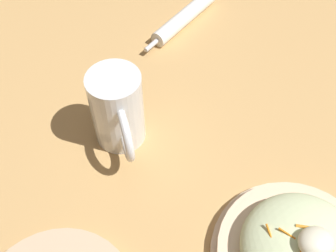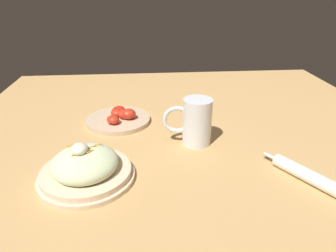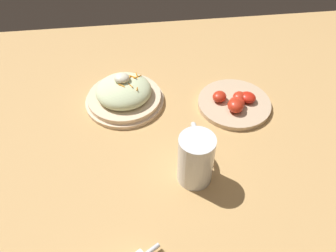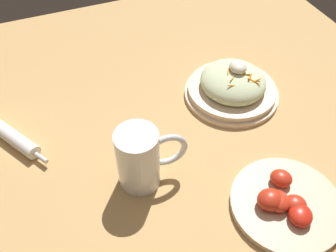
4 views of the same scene
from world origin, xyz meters
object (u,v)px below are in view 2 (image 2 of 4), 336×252
at_px(napkin_roll, 310,177).
at_px(tomato_plate, 119,118).
at_px(salad_plate, 86,168).
at_px(beer_mug, 196,124).

relative_size(napkin_roll, tomato_plate, 0.96).
height_order(salad_plate, beer_mug, beer_mug).
bearing_deg(tomato_plate, beer_mug, 55.02).
bearing_deg(beer_mug, salad_plate, -61.67).
bearing_deg(tomato_plate, salad_plate, -10.42).
distance_m(beer_mug, tomato_plate, 0.28).
xyz_separation_m(beer_mug, tomato_plate, (-0.16, -0.23, -0.05)).
relative_size(salad_plate, napkin_roll, 1.13).
xyz_separation_m(beer_mug, napkin_roll, (0.21, 0.23, -0.04)).
bearing_deg(beer_mug, napkin_roll, 47.74).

